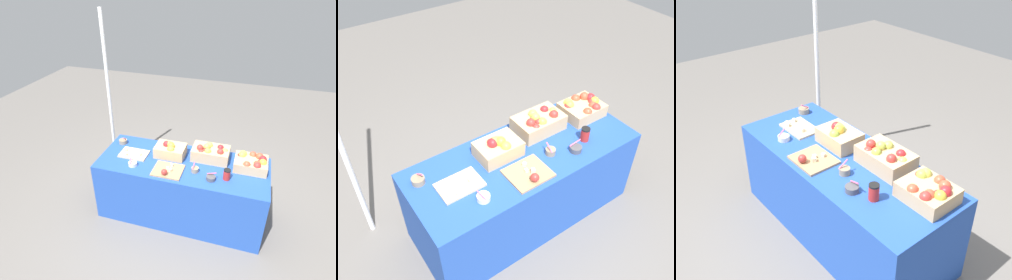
{
  "view_description": "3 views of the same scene",
  "coord_description": "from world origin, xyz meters",
  "views": [
    {
      "loc": [
        0.63,
        -2.59,
        2.62
      ],
      "look_at": [
        -0.16,
        -0.03,
        1.03
      ],
      "focal_mm": 30.98,
      "sensor_mm": 36.0,
      "label": 1
    },
    {
      "loc": [
        -1.34,
        -1.67,
        2.71
      ],
      "look_at": [
        -0.17,
        0.01,
        0.96
      ],
      "focal_mm": 39.29,
      "sensor_mm": 36.0,
      "label": 2
    },
    {
      "loc": [
        1.95,
        -1.57,
        2.42
      ],
      "look_at": [
        -0.03,
        0.03,
        0.87
      ],
      "focal_mm": 42.01,
      "sensor_mm": 36.0,
      "label": 3
    }
  ],
  "objects": [
    {
      "name": "sample_bowl_extra",
      "position": [
        0.17,
        -0.12,
        0.77
      ],
      "size": [
        0.08,
        0.08,
        0.11
      ],
      "color": "gray",
      "rests_on": "table"
    },
    {
      "name": "ground_plane",
      "position": [
        0.0,
        0.0,
        0.0
      ],
      "size": [
        10.0,
        10.0,
        0.0
      ],
      "primitive_type": "plane",
      "color": "slate"
    },
    {
      "name": "apple_crate_left",
      "position": [
        0.74,
        0.12,
        0.81
      ],
      "size": [
        0.35,
        0.29,
        0.17
      ],
      "color": "tan",
      "rests_on": "table"
    },
    {
      "name": "sample_bowl_near",
      "position": [
        0.36,
        -0.21,
        0.76
      ],
      "size": [
        0.1,
        0.1,
        0.1
      ],
      "color": "#4C4C51",
      "rests_on": "table"
    },
    {
      "name": "sample_bowl_far",
      "position": [
        -0.82,
        0.19,
        0.77
      ],
      "size": [
        0.1,
        0.1,
        0.1
      ],
      "color": "gray",
      "rests_on": "table"
    },
    {
      "name": "cutting_board_back",
      "position": [
        -0.59,
        -0.01,
        0.75
      ],
      "size": [
        0.32,
        0.22,
        0.05
      ],
      "color": "#D1B284",
      "rests_on": "table"
    },
    {
      "name": "cutting_board_front",
      "position": [
        -0.11,
        -0.21,
        0.76
      ],
      "size": [
        0.32,
        0.28,
        0.08
      ],
      "color": "tan",
      "rests_on": "table"
    },
    {
      "name": "apple_crate_right",
      "position": [
        -0.18,
        0.1,
        0.82
      ],
      "size": [
        0.34,
        0.25,
        0.18
      ],
      "color": "tan",
      "rests_on": "table"
    },
    {
      "name": "coffee_cup",
      "position": [
        0.51,
        -0.15,
        0.8
      ],
      "size": [
        0.07,
        0.07,
        0.12
      ],
      "color": "red",
      "rests_on": "table"
    },
    {
      "name": "table",
      "position": [
        0.0,
        0.0,
        0.37
      ],
      "size": [
        1.9,
        0.76,
        0.74
      ],
      "primitive_type": "cube",
      "color": "#234CAD",
      "rests_on": "ground_plane"
    },
    {
      "name": "apple_crate_middle",
      "position": [
        0.28,
        0.17,
        0.82
      ],
      "size": [
        0.41,
        0.27,
        0.19
      ],
      "color": "tan",
      "rests_on": "table"
    },
    {
      "name": "sample_bowl_mid",
      "position": [
        -0.51,
        -0.21,
        0.76
      ],
      "size": [
        0.1,
        0.1,
        0.09
      ],
      "color": "silver",
      "rests_on": "table"
    }
  ]
}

